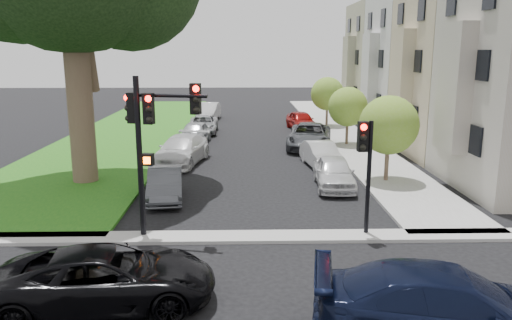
{
  "coord_description": "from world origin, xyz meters",
  "views": [
    {
      "loc": [
        -0.42,
        -13.5,
        6.09
      ],
      "look_at": [
        0.0,
        5.0,
        2.0
      ],
      "focal_mm": 35.0,
      "sensor_mm": 36.0,
      "label": 1
    }
  ],
  "objects_px": {
    "car_parked_3": "(301,121)",
    "car_parked_5": "(165,184)",
    "traffic_signal_main": "(152,128)",
    "car_parked_6": "(181,150)",
    "traffic_signal_secondary": "(366,157)",
    "car_cross_far": "(449,307)",
    "car_parked_8": "(203,125)",
    "car_parked_2": "(309,136)",
    "car_parked_0": "(334,172)",
    "car_cross_near": "(107,278)",
    "small_tree_c": "(327,94)",
    "small_tree_b": "(348,107)",
    "car_parked_7": "(195,133)",
    "car_parked_1": "(321,155)",
    "small_tree_a": "(389,125)",
    "car_parked_9": "(209,111)"
  },
  "relations": [
    {
      "from": "car_parked_2",
      "to": "car_parked_8",
      "type": "xyz_separation_m",
      "value": [
        -7.23,
        6.05,
        -0.14
      ]
    },
    {
      "from": "car_cross_near",
      "to": "car_parked_3",
      "type": "xyz_separation_m",
      "value": [
        7.76,
        27.31,
        -0.01
      ]
    },
    {
      "from": "car_parked_3",
      "to": "car_parked_5",
      "type": "height_order",
      "value": "car_parked_3"
    },
    {
      "from": "car_parked_5",
      "to": "car_parked_1",
      "type": "bearing_deg",
      "value": 30.37
    },
    {
      "from": "car_parked_1",
      "to": "car_parked_8",
      "type": "distance_m",
      "value": 13.36
    },
    {
      "from": "car_cross_far",
      "to": "car_parked_8",
      "type": "bearing_deg",
      "value": 23.61
    },
    {
      "from": "car_parked_1",
      "to": "car_parked_6",
      "type": "height_order",
      "value": "car_parked_6"
    },
    {
      "from": "small_tree_c",
      "to": "car_parked_6",
      "type": "xyz_separation_m",
      "value": [
        -10.07,
        -13.17,
        -1.9
      ]
    },
    {
      "from": "small_tree_b",
      "to": "car_cross_near",
      "type": "height_order",
      "value": "small_tree_b"
    },
    {
      "from": "small_tree_c",
      "to": "car_parked_9",
      "type": "relative_size",
      "value": 0.87
    },
    {
      "from": "car_parked_5",
      "to": "car_parked_2",
      "type": "bearing_deg",
      "value": 48.44
    },
    {
      "from": "car_parked_5",
      "to": "car_parked_0",
      "type": "bearing_deg",
      "value": 5.26
    },
    {
      "from": "car_cross_far",
      "to": "car_parked_3",
      "type": "xyz_separation_m",
      "value": [
        0.15,
        29.07,
        -0.11
      ]
    },
    {
      "from": "small_tree_c",
      "to": "car_parked_8",
      "type": "distance_m",
      "value": 10.37
    },
    {
      "from": "car_parked_1",
      "to": "car_parked_3",
      "type": "xyz_separation_m",
      "value": [
        0.37,
        12.75,
        0.05
      ]
    },
    {
      "from": "small_tree_b",
      "to": "car_parked_8",
      "type": "bearing_deg",
      "value": 151.81
    },
    {
      "from": "small_tree_b",
      "to": "car_cross_near",
      "type": "distance_m",
      "value": 22.94
    },
    {
      "from": "car_parked_6",
      "to": "car_parked_7",
      "type": "xyz_separation_m",
      "value": [
        0.13,
        5.99,
        -0.04
      ]
    },
    {
      "from": "car_parked_6",
      "to": "car_parked_0",
      "type": "bearing_deg",
      "value": -22.51
    },
    {
      "from": "car_cross_near",
      "to": "car_parked_3",
      "type": "bearing_deg",
      "value": -23.6
    },
    {
      "from": "car_parked_8",
      "to": "car_parked_9",
      "type": "bearing_deg",
      "value": 89.71
    },
    {
      "from": "traffic_signal_secondary",
      "to": "car_parked_7",
      "type": "height_order",
      "value": "traffic_signal_secondary"
    },
    {
      "from": "car_cross_far",
      "to": "traffic_signal_main",
      "type": "bearing_deg",
      "value": 57.45
    },
    {
      "from": "car_parked_1",
      "to": "car_parked_5",
      "type": "height_order",
      "value": "car_parked_1"
    },
    {
      "from": "car_cross_far",
      "to": "car_parked_2",
      "type": "relative_size",
      "value": 1.01
    },
    {
      "from": "car_parked_6",
      "to": "car_cross_near",
      "type": "bearing_deg",
      "value": -78.4
    },
    {
      "from": "car_cross_far",
      "to": "car_parked_5",
      "type": "distance_m",
      "value": 13.04
    },
    {
      "from": "car_cross_far",
      "to": "car_parked_1",
      "type": "height_order",
      "value": "car_cross_far"
    },
    {
      "from": "small_tree_c",
      "to": "car_parked_2",
      "type": "bearing_deg",
      "value": -105.92
    },
    {
      "from": "car_parked_3",
      "to": "car_parked_6",
      "type": "relative_size",
      "value": 0.8
    },
    {
      "from": "car_cross_near",
      "to": "car_parked_2",
      "type": "height_order",
      "value": "car_parked_2"
    },
    {
      "from": "car_cross_near",
      "to": "car_parked_8",
      "type": "xyz_separation_m",
      "value": [
        0.2,
        25.82,
        -0.08
      ]
    },
    {
      "from": "small_tree_b",
      "to": "car_parked_6",
      "type": "distance_m",
      "value": 11.43
    },
    {
      "from": "car_parked_0",
      "to": "car_parked_1",
      "type": "bearing_deg",
      "value": 93.4
    },
    {
      "from": "car_parked_2",
      "to": "car_parked_5",
      "type": "distance_m",
      "value": 13.19
    },
    {
      "from": "small_tree_b",
      "to": "traffic_signal_secondary",
      "type": "xyz_separation_m",
      "value": [
        -2.71,
        -16.08,
        0.18
      ]
    },
    {
      "from": "small_tree_c",
      "to": "car_parked_7",
      "type": "height_order",
      "value": "small_tree_c"
    },
    {
      "from": "car_parked_0",
      "to": "car_parked_1",
      "type": "distance_m",
      "value": 4.06
    },
    {
      "from": "car_parked_0",
      "to": "small_tree_a",
      "type": "bearing_deg",
      "value": 21.88
    },
    {
      "from": "traffic_signal_secondary",
      "to": "car_parked_5",
      "type": "distance_m",
      "value": 8.68
    },
    {
      "from": "small_tree_b",
      "to": "car_parked_5",
      "type": "distance_m",
      "value": 15.49
    },
    {
      "from": "traffic_signal_main",
      "to": "car_parked_6",
      "type": "xyz_separation_m",
      "value": [
        -0.49,
        10.94,
        -2.9
      ]
    },
    {
      "from": "car_parked_7",
      "to": "car_parked_9",
      "type": "height_order",
      "value": "car_parked_9"
    },
    {
      "from": "traffic_signal_main",
      "to": "car_parked_6",
      "type": "distance_m",
      "value": 11.33
    },
    {
      "from": "small_tree_b",
      "to": "car_parked_0",
      "type": "height_order",
      "value": "small_tree_b"
    },
    {
      "from": "traffic_signal_secondary",
      "to": "car_parked_0",
      "type": "relative_size",
      "value": 0.94
    },
    {
      "from": "car_parked_0",
      "to": "car_parked_9",
      "type": "xyz_separation_m",
      "value": [
        -7.21,
        22.58,
        0.05
      ]
    },
    {
      "from": "car_parked_3",
      "to": "car_parked_8",
      "type": "bearing_deg",
      "value": -178.15
    },
    {
      "from": "small_tree_a",
      "to": "traffic_signal_secondary",
      "type": "distance_m",
      "value": 7.36
    },
    {
      "from": "car_parked_2",
      "to": "car_parked_7",
      "type": "xyz_separation_m",
      "value": [
        -7.4,
        1.71,
        -0.05
      ]
    }
  ]
}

